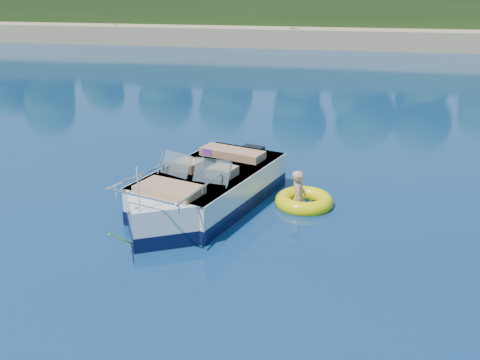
# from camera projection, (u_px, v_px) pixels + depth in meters

# --- Properties ---
(ground) EXTENTS (160.00, 160.00, 0.00)m
(ground) POSITION_uv_depth(u_px,v_px,m) (101.00, 255.00, 11.24)
(ground) COLOR #0B244E
(ground) RESTS_ON ground
(shoreline) EXTENTS (170.00, 59.00, 6.00)m
(shoreline) POSITION_uv_depth(u_px,v_px,m) (310.00, 13.00, 69.36)
(shoreline) COLOR tan
(shoreline) RESTS_ON ground
(motorboat) EXTENTS (3.44, 6.14, 2.11)m
(motorboat) POSITION_uv_depth(u_px,v_px,m) (202.00, 194.00, 13.31)
(motorboat) COLOR silver
(motorboat) RESTS_ON ground
(tow_tube) EXTENTS (1.86, 1.86, 0.39)m
(tow_tube) POSITION_uv_depth(u_px,v_px,m) (304.00, 201.00, 13.65)
(tow_tube) COLOR yellow
(tow_tube) RESTS_ON ground
(boy) EXTENTS (0.43, 0.86, 1.65)m
(boy) POSITION_uv_depth(u_px,v_px,m) (298.00, 205.00, 13.65)
(boy) COLOR tan
(boy) RESTS_ON ground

